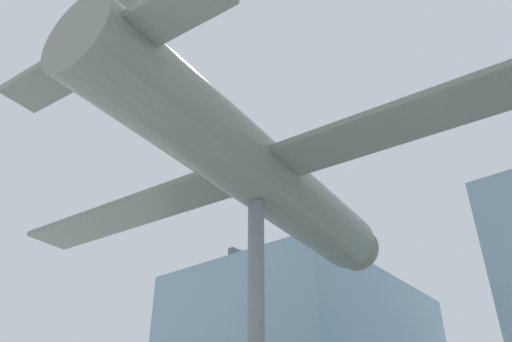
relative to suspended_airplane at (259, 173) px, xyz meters
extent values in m
cube|color=#51565B|center=(-9.15, 16.43, 2.41)|extent=(0.36, 14.94, 0.60)
cylinder|color=slate|center=(0.02, -0.18, -0.01)|extent=(3.35, 13.38, 2.07)
cube|color=slate|center=(0.02, -0.18, -0.01)|extent=(19.59, 3.59, 0.18)
cube|color=slate|center=(0.59, -5.97, 0.15)|extent=(6.31, 1.60, 0.18)
cube|color=slate|center=(0.59, -5.97, 1.21)|extent=(0.29, 1.11, 2.02)
cone|color=slate|center=(-0.67, 6.87, -0.01)|extent=(1.84, 1.09, 1.76)
sphere|color=black|center=(-0.74, 7.51, -0.01)|extent=(0.44, 0.44, 0.44)
camera|label=1|loc=(8.01, -10.07, -7.49)|focal=35.00mm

